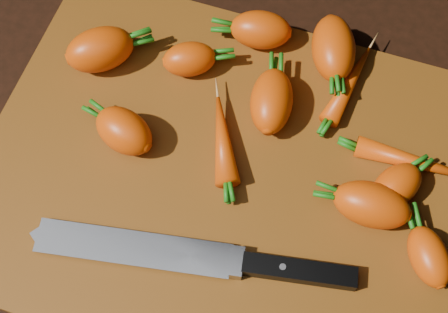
% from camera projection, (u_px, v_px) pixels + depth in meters
% --- Properties ---
extents(ground, '(2.00, 2.00, 0.01)m').
position_uv_depth(ground, '(221.00, 178.00, 0.66)').
color(ground, black).
extents(cutting_board, '(0.50, 0.40, 0.01)m').
position_uv_depth(cutting_board, '(221.00, 174.00, 0.65)').
color(cutting_board, '#6A380B').
rests_on(cutting_board, ground).
extents(carrot_0, '(0.09, 0.09, 0.05)m').
position_uv_depth(carrot_0, '(100.00, 50.00, 0.68)').
color(carrot_0, '#DA4B0D').
rests_on(carrot_0, cutting_board).
extents(carrot_1, '(0.08, 0.06, 0.04)m').
position_uv_depth(carrot_1, '(124.00, 131.00, 0.64)').
color(carrot_1, '#DA4B0D').
rests_on(carrot_1, cutting_board).
extents(carrot_2, '(0.07, 0.09, 0.05)m').
position_uv_depth(carrot_2, '(333.00, 48.00, 0.69)').
color(carrot_2, '#DA4B0D').
rests_on(carrot_2, cutting_board).
extents(carrot_3, '(0.06, 0.08, 0.05)m').
position_uv_depth(carrot_3, '(272.00, 101.00, 0.66)').
color(carrot_3, '#DA4B0D').
rests_on(carrot_3, cutting_board).
extents(carrot_4, '(0.08, 0.06, 0.04)m').
position_uv_depth(carrot_4, '(261.00, 30.00, 0.70)').
color(carrot_4, '#DA4B0D').
rests_on(carrot_4, cutting_board).
extents(carrot_5, '(0.07, 0.06, 0.04)m').
position_uv_depth(carrot_5, '(189.00, 59.00, 0.69)').
color(carrot_5, '#DA4B0D').
rests_on(carrot_5, cutting_board).
extents(carrot_6, '(0.06, 0.07, 0.04)m').
position_uv_depth(carrot_6, '(429.00, 257.00, 0.59)').
color(carrot_6, '#DA4B0D').
rests_on(carrot_6, cutting_board).
extents(carrot_7, '(0.04, 0.11, 0.02)m').
position_uv_depth(carrot_7, '(349.00, 84.00, 0.68)').
color(carrot_7, '#DA4B0D').
rests_on(carrot_7, cutting_board).
extents(carrot_8, '(0.13, 0.03, 0.02)m').
position_uv_depth(carrot_8, '(418.00, 163.00, 0.64)').
color(carrot_8, '#DA4B0D').
rests_on(carrot_8, cutting_board).
extents(carrot_9, '(0.07, 0.10, 0.03)m').
position_uv_depth(carrot_9, '(223.00, 139.00, 0.65)').
color(carrot_9, '#DA4B0D').
rests_on(carrot_9, cutting_board).
extents(carrot_10, '(0.08, 0.05, 0.05)m').
position_uv_depth(carrot_10, '(372.00, 205.00, 0.61)').
color(carrot_10, '#DA4B0D').
rests_on(carrot_10, cutting_board).
extents(carrot_11, '(0.06, 0.07, 0.04)m').
position_uv_depth(carrot_11, '(396.00, 186.00, 0.62)').
color(carrot_11, '#DA4B0D').
rests_on(carrot_11, cutting_board).
extents(knife, '(0.31, 0.08, 0.02)m').
position_uv_depth(knife, '(152.00, 251.00, 0.61)').
color(knife, gray).
rests_on(knife, cutting_board).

